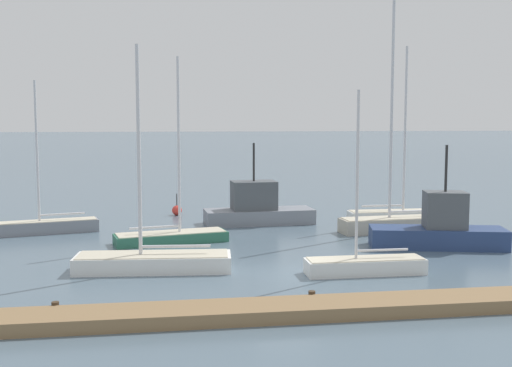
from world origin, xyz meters
name	(u,v)px	position (x,y,z in m)	size (l,w,h in m)	color
ground_plane	(285,273)	(0.00, 0.00, 0.00)	(600.00, 600.00, 0.00)	slate
dock_pier	(319,308)	(0.00, -5.63, 0.22)	(21.15, 1.95, 0.54)	olive
sailboat_0	(398,221)	(8.23, 8.54, 0.64)	(6.81, 2.11, 12.87)	#BCB29E
sailboat_2	(396,213)	(9.45, 11.96, 0.54)	(5.97, 1.49, 10.81)	white
sailboat_3	(48,225)	(-11.36, 11.04, 0.48)	(5.60, 2.39, 8.49)	gray
sailboat_4	(365,264)	(3.25, -0.59, 0.42)	(4.96, 1.27, 7.55)	white
sailboat_5	(153,260)	(-5.42, 1.26, 0.48)	(6.64, 2.38, 9.42)	white
sailboat_6	(171,235)	(-4.56, 7.23, 0.43)	(5.98, 2.78, 9.54)	#2D6B51
fishing_boat_0	(257,208)	(0.74, 12.44, 0.94)	(6.73, 2.64, 4.94)	gray
fishing_boat_1	(439,229)	(8.62, 3.99, 0.92)	(6.87, 3.46, 5.12)	navy
channel_buoy_0	(177,210)	(-4.02, 16.61, 0.34)	(0.66, 0.66, 1.45)	red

